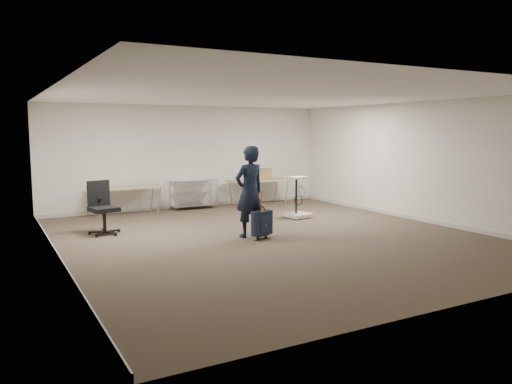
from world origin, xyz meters
TOP-DOWN VIEW (x-y plane):
  - ground at (0.00, 0.00)m, footprint 9.00×9.00m
  - room_shell at (0.00, 1.38)m, footprint 8.00×9.00m
  - folding_table_left at (-1.90, 3.95)m, footprint 1.80×0.75m
  - folding_table_right at (1.90, 3.95)m, footprint 1.80×0.75m
  - wire_shelf at (0.00, 4.20)m, footprint 1.22×0.47m
  - person at (-0.36, 0.26)m, footprint 0.73×0.54m
  - suitcase at (-0.26, -0.06)m, footprint 0.38×0.29m
  - office_chair at (-2.88, 1.93)m, footprint 0.66×0.66m
  - equipment_cart at (1.70, 1.63)m, footprint 0.62×0.62m
  - cardboard_box at (1.98, 3.88)m, footprint 0.48×0.39m

SIDE VIEW (x-z plane):
  - ground at x=0.00m, z-range 0.00..0.00m
  - room_shell at x=0.00m, z-range -4.45..4.55m
  - equipment_cart at x=1.70m, z-range -0.24..0.77m
  - suitcase at x=-0.26m, z-range -0.15..0.79m
  - office_chair at x=-2.88m, z-range -0.22..0.88m
  - wire_shelf at x=0.00m, z-range 0.04..0.84m
  - folding_table_left at x=-1.90m, z-range 0.31..1.04m
  - folding_table_right at x=1.90m, z-range 0.31..1.04m
  - cardboard_box at x=1.98m, z-range 0.73..1.05m
  - person at x=-0.36m, z-range 0.00..1.83m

